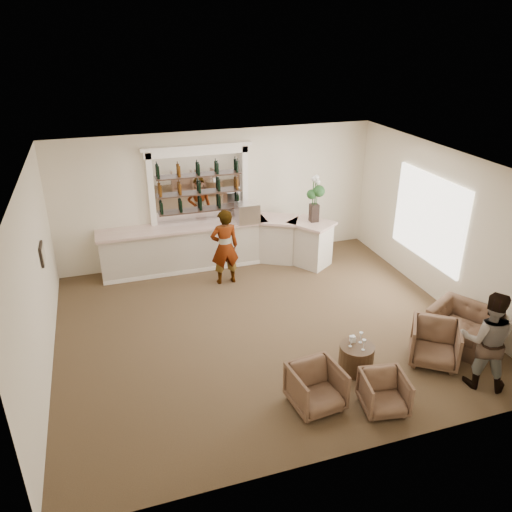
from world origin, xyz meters
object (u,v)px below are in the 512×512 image
at_px(armchair_center, 384,393).
at_px(flower_vase, 315,196).
at_px(cocktail_table, 356,358).
at_px(armchair_left, 316,387).
at_px(guest, 487,340).
at_px(armchair_far, 464,327).
at_px(sommelier, 225,247).
at_px(armchair_right, 435,343).
at_px(bar_counter, 219,245).
at_px(espresso_machine, 247,212).

height_order(armchair_center, flower_vase, flower_vase).
bearing_deg(cocktail_table, flower_vase, 76.50).
relative_size(cocktail_table, armchair_left, 0.76).
height_order(guest, armchair_center, guest).
height_order(armchair_center, armchair_far, armchair_far).
bearing_deg(armchair_left, armchair_far, 5.82).
height_order(sommelier, armchair_center, sommelier).
height_order(armchair_center, armchair_right, armchair_right).
height_order(bar_counter, armchair_right, bar_counter).
bearing_deg(sommelier, armchair_right, 123.26).
xyz_separation_m(bar_counter, cocktail_table, (1.27, -4.81, -0.32)).
bearing_deg(espresso_machine, cocktail_table, -82.01).
bearing_deg(armchair_left, espresso_machine, 78.58).
bearing_deg(armchair_far, bar_counter, -172.05).
bearing_deg(armchair_right, guest, -29.15).
bearing_deg(cocktail_table, bar_counter, 104.75).
distance_m(sommelier, armchair_right, 5.00).
distance_m(armchair_right, armchair_far, 0.90).
height_order(bar_counter, cocktail_table, bar_counter).
xyz_separation_m(cocktail_table, armchair_center, (-0.06, -1.02, 0.07)).
distance_m(guest, flower_vase, 5.35).
relative_size(armchair_left, armchair_right, 0.94).
distance_m(bar_counter, armchair_far, 5.92).
height_order(cocktail_table, armchair_center, armchair_center).
height_order(guest, armchair_left, guest).
height_order(bar_counter, sommelier, sommelier).
height_order(bar_counter, flower_vase, flower_vase).
xyz_separation_m(bar_counter, armchair_far, (3.56, -4.73, -0.20)).
bearing_deg(armchair_left, guest, -12.85).
height_order(cocktail_table, espresso_machine, espresso_machine).
xyz_separation_m(bar_counter, sommelier, (-0.07, -0.90, 0.33)).
height_order(armchair_left, armchair_right, armchair_right).
height_order(armchair_left, flower_vase, flower_vase).
relative_size(bar_counter, armchair_far, 4.95).
bearing_deg(armchair_right, flower_vase, 130.83).
relative_size(sommelier, flower_vase, 1.54).
xyz_separation_m(armchair_center, espresso_machine, (-0.48, 5.74, 1.06)).
height_order(cocktail_table, armchair_far, armchair_far).
bearing_deg(espresso_machine, armchair_far, -57.09).
xyz_separation_m(cocktail_table, armchair_far, (2.30, 0.08, 0.13)).
distance_m(armchair_left, espresso_machine, 5.46).
distance_m(bar_counter, espresso_machine, 1.08).
xyz_separation_m(espresso_machine, flower_vase, (1.56, -0.47, 0.42)).
xyz_separation_m(guest, armchair_far, (0.49, 1.04, -0.50)).
height_order(armchair_far, espresso_machine, espresso_machine).
distance_m(bar_counter, guest, 6.54).
xyz_separation_m(armchair_left, armchair_center, (0.98, -0.40, -0.05)).
relative_size(cocktail_table, armchair_center, 0.87).
bearing_deg(guest, flower_vase, -46.61).
relative_size(armchair_left, flower_vase, 0.68).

